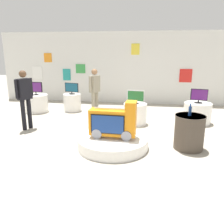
{
  "coord_description": "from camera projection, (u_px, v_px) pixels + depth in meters",
  "views": [
    {
      "loc": [
        0.88,
        -5.38,
        2.18
      ],
      "look_at": [
        0.06,
        -0.01,
        0.76
      ],
      "focal_mm": 37.03,
      "sensor_mm": 36.0,
      "label": 1
    }
  ],
  "objects": [
    {
      "name": "display_pedestal_right_rear",
      "position": [
        72.0,
        102.0,
        8.71
      ],
      "size": [
        0.65,
        0.65,
        0.64
      ],
      "primitive_type": "cylinder",
      "color": "white",
      "rests_on": "ground"
    },
    {
      "name": "bottle_on_side_table",
      "position": [
        190.0,
        111.0,
        5.13
      ],
      "size": [
        0.07,
        0.07,
        0.27
      ],
      "color": "navy",
      "rests_on": "side_table_round"
    },
    {
      "name": "shopper_browsing_rear",
      "position": [
        95.0,
        89.0,
        7.77
      ],
      "size": [
        0.33,
        0.52,
        1.63
      ],
      "color": "gray",
      "rests_on": "ground"
    },
    {
      "name": "tv_on_right_rear",
      "position": [
        72.0,
        88.0,
        8.57
      ],
      "size": [
        0.54,
        0.22,
        0.42
      ],
      "color": "black",
      "rests_on": "display_pedestal_right_rear"
    },
    {
      "name": "tv_on_left_rear",
      "position": [
        35.0,
        88.0,
        8.42
      ],
      "size": [
        0.53,
        0.17,
        0.47
      ],
      "color": "black",
      "rests_on": "display_pedestal_left_rear"
    },
    {
      "name": "novelty_firetruck_tv",
      "position": [
        114.0,
        123.0,
        5.27
      ],
      "size": [
        1.07,
        0.44,
        0.86
      ],
      "color": "gray",
      "rests_on": "main_display_pedestal"
    },
    {
      "name": "tv_on_far_right",
      "position": [
        199.0,
        96.0,
        7.07
      ],
      "size": [
        0.5,
        0.23,
        0.44
      ],
      "color": "black",
      "rests_on": "display_pedestal_far_right"
    },
    {
      "name": "shopper_browsing_near_truck",
      "position": [
        25.0,
        95.0,
        6.48
      ],
      "size": [
        0.34,
        0.51,
        1.68
      ],
      "color": "black",
      "rests_on": "ground"
    },
    {
      "name": "ground_plane",
      "position": [
        110.0,
        141.0,
        5.82
      ],
      "size": [
        30.0,
        30.0,
        0.0
      ],
      "primitive_type": "plane",
      "color": "#A8A091"
    },
    {
      "name": "back_wall_display",
      "position": [
        127.0,
        68.0,
        9.81
      ],
      "size": [
        11.17,
        0.13,
        2.99
      ],
      "color": "silver",
      "rests_on": "ground"
    },
    {
      "name": "side_table_round",
      "position": [
        189.0,
        132.0,
        5.26
      ],
      "size": [
        0.69,
        0.69,
        0.79
      ],
      "color": "#4C4238",
      "rests_on": "ground"
    },
    {
      "name": "main_display_pedestal",
      "position": [
        113.0,
        142.0,
        5.4
      ],
      "size": [
        1.65,
        1.65,
        0.25
      ],
      "primitive_type": "cylinder",
      "color": "white",
      "rests_on": "ground"
    },
    {
      "name": "display_pedestal_center_rear",
      "position": [
        135.0,
        114.0,
        7.13
      ],
      "size": [
        0.71,
        0.71,
        0.64
      ],
      "primitive_type": "cylinder",
      "color": "white",
      "rests_on": "ground"
    },
    {
      "name": "display_pedestal_far_right",
      "position": [
        197.0,
        113.0,
        7.22
      ],
      "size": [
        0.83,
        0.83,
        0.64
      ],
      "primitive_type": "cylinder",
      "color": "white",
      "rests_on": "ground"
    },
    {
      "name": "display_pedestal_left_rear",
      "position": [
        37.0,
        103.0,
        8.57
      ],
      "size": [
        0.82,
        0.82,
        0.64
      ],
      "primitive_type": "cylinder",
      "color": "white",
      "rests_on": "ground"
    },
    {
      "name": "tv_on_center_rear",
      "position": [
        136.0,
        97.0,
        6.99
      ],
      "size": [
        0.52,
        0.21,
        0.41
      ],
      "color": "black",
      "rests_on": "display_pedestal_center_rear"
    }
  ]
}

